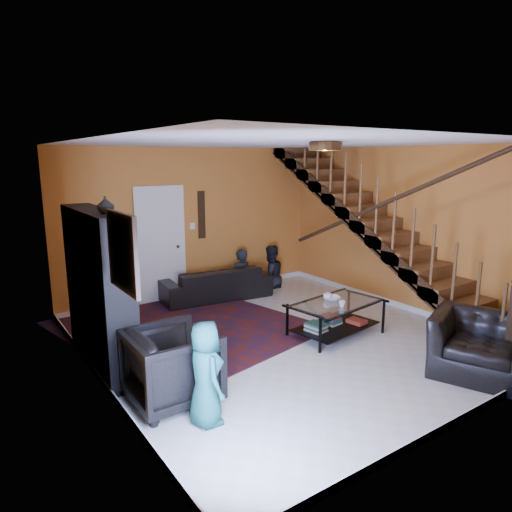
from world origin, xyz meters
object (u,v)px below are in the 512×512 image
(bookshelf, at_px, (100,293))
(sofa, at_px, (216,283))
(armchair_left, at_px, (172,366))
(armchair_right, at_px, (482,346))
(coffee_table, at_px, (336,316))

(bookshelf, xyz_separation_m, sofa, (2.59, 1.70, -0.66))
(armchair_left, height_order, armchair_right, armchair_left)
(armchair_left, height_order, coffee_table, armchair_left)
(armchair_left, bearing_deg, armchair_right, -114.00)
(bookshelf, bearing_deg, coffee_table, -16.18)
(sofa, xyz_separation_m, coffee_table, (0.57, -2.62, -0.00))
(bookshelf, bearing_deg, armchair_right, -37.41)
(bookshelf, height_order, armchair_right, bookshelf)
(bookshelf, xyz_separation_m, coffee_table, (3.17, -0.92, -0.67))
(sofa, relative_size, coffee_table, 1.43)
(sofa, bearing_deg, bookshelf, 39.56)
(bookshelf, relative_size, sofa, 0.97)
(armchair_right, distance_m, coffee_table, 2.01)
(sofa, xyz_separation_m, armchair_right, (1.13, -4.55, 0.07))
(coffee_table, bearing_deg, bookshelf, 163.82)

